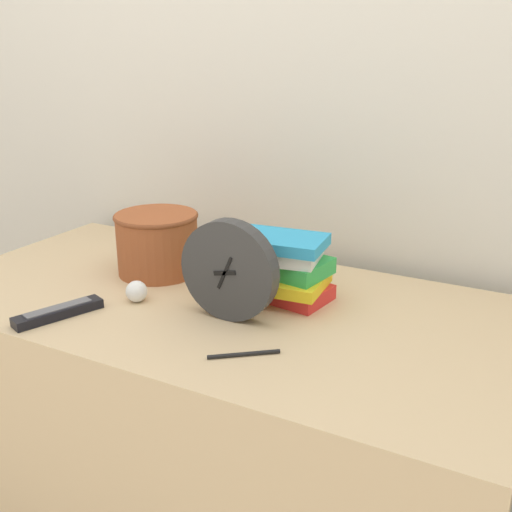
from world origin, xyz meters
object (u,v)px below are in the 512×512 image
at_px(tv_remote, 58,312).
at_px(pen, 244,354).
at_px(crumpled_paper_ball, 137,291).
at_px(book_stack, 278,267).
at_px(basket, 157,241).
at_px(desk_clock, 229,270).

xyz_separation_m(tv_remote, pen, (0.43, 0.04, -0.01)).
height_order(crumpled_paper_ball, pen, crumpled_paper_ball).
bearing_deg(book_stack, tv_remote, -139.01).
relative_size(basket, tv_remote, 1.09).
xyz_separation_m(book_stack, tv_remote, (-0.36, -0.32, -0.06)).
relative_size(tv_remote, crumpled_paper_ball, 3.96).
xyz_separation_m(basket, tv_remote, (-0.03, -0.32, -0.07)).
relative_size(basket, crumpled_paper_ball, 4.31).
relative_size(desk_clock, pen, 1.91).
distance_m(basket, pen, 0.50).
height_order(book_stack, crumpled_paper_ball, book_stack).
height_order(desk_clock, basket, desk_clock).
bearing_deg(pen, book_stack, 103.56).
distance_m(tv_remote, pen, 0.43).
bearing_deg(desk_clock, book_stack, 75.08).
relative_size(book_stack, tv_remote, 1.33).
height_order(desk_clock, tv_remote, desk_clock).
distance_m(basket, crumpled_paper_ball, 0.20).
height_order(book_stack, basket, basket).
bearing_deg(pen, desk_clock, 129.42).
xyz_separation_m(tv_remote, crumpled_paper_ball, (0.10, 0.14, 0.01)).
xyz_separation_m(book_stack, crumpled_paper_ball, (-0.27, -0.17, -0.05)).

